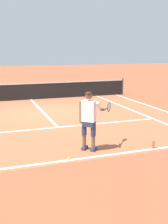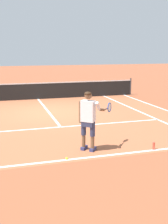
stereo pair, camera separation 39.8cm
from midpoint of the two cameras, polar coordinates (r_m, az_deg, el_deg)
name	(u,v)px [view 2 (the right image)]	position (r m, az deg, el deg)	size (l,w,h in m)	color
ground_plane	(49,112)	(13.22, -6.31, -0.02)	(80.00, 80.00, 0.00)	#9E5133
court_inner_surface	(53,118)	(12.13, -5.35, -1.12)	(10.98, 10.03, 0.00)	#B2603D
line_baseline	(86,158)	(7.67, 1.81, -9.23)	(10.98, 0.10, 0.01)	white
line_service	(61,127)	(10.63, -3.67, -3.04)	(8.23, 0.10, 0.01)	white
line_centre_service	(47,110)	(13.68, -6.68, 0.41)	(0.10, 6.40, 0.01)	white
line_singles_right	(140,112)	(13.52, 12.02, 0.07)	(0.10, 9.63, 0.01)	white
line_doubles_right	(165,110)	(14.22, 16.90, 0.41)	(0.10, 9.63, 0.01)	white
tennis_net	(38,91)	(16.71, -8.64, 4.26)	(11.96, 0.08, 1.07)	#333338
tennis_player	(89,117)	(7.96, 2.39, -1.00)	(1.14, 0.78, 1.71)	navy
tennis_ball_near_feet	(67,158)	(7.56, -2.00, -9.35)	(0.07, 0.07, 0.07)	#CCE02D
water_bottle	(154,146)	(8.53, 15.20, -6.64)	(0.07, 0.07, 0.23)	#E04C38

